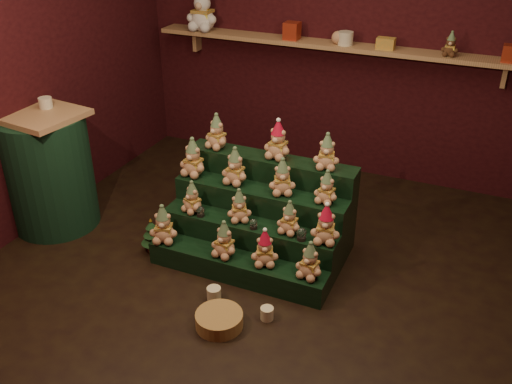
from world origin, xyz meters
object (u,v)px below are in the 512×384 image
at_px(snow_globe_c, 302,234).
at_px(brown_bear, 451,44).
at_px(mug_right, 267,313).
at_px(wicker_basket, 219,320).
at_px(snow_globe_b, 254,224).
at_px(snow_globe_a, 200,211).
at_px(mini_christmas_tree, 152,235).
at_px(riser_tier_front, 237,267).
at_px(white_bear, 202,7).
at_px(mug_left, 214,294).
at_px(side_table, 49,170).

xyz_separation_m(snow_globe_c, brown_bear, (0.65, 1.83, 1.01)).
xyz_separation_m(mug_right, wicker_basket, (-0.27, -0.19, 0.00)).
bearing_deg(snow_globe_b, snow_globe_a, -180.00).
xyz_separation_m(mini_christmas_tree, mug_right, (1.16, -0.38, -0.10)).
bearing_deg(brown_bear, riser_tier_front, -118.28).
bearing_deg(mug_right, white_bear, 125.93).
bearing_deg(wicker_basket, mini_christmas_tree, 147.14).
distance_m(snow_globe_a, mini_christmas_tree, 0.48).
distance_m(riser_tier_front, mini_christmas_tree, 0.77).
relative_size(mug_right, white_bear, 0.20).
distance_m(snow_globe_a, white_bear, 2.34).
distance_m(snow_globe_a, brown_bear, 2.56).
relative_size(snow_globe_a, mug_left, 0.84).
bearing_deg(mug_right, snow_globe_c, 83.51).
xyz_separation_m(riser_tier_front, white_bear, (-1.29, 1.99, 1.46)).
relative_size(snow_globe_a, snow_globe_c, 0.89).
distance_m(snow_globe_c, mug_right, 0.62).
relative_size(snow_globe_a, white_bear, 0.19).
height_order(snow_globe_a, mug_right, snow_globe_a).
distance_m(mini_christmas_tree, mug_right, 1.23).
bearing_deg(white_bear, snow_globe_c, -47.01).
bearing_deg(wicker_basket, snow_globe_c, 65.07).
distance_m(snow_globe_c, white_bear, 2.77).
bearing_deg(riser_tier_front, white_bear, 123.12).
distance_m(snow_globe_a, side_table, 1.40).
xyz_separation_m(wicker_basket, brown_bear, (0.97, 2.52, 1.37)).
relative_size(riser_tier_front, mug_left, 13.74).
relative_size(snow_globe_a, mug_right, 0.94).
bearing_deg(side_table, mug_left, -5.74).
xyz_separation_m(riser_tier_front, snow_globe_b, (0.07, 0.16, 0.31)).
xyz_separation_m(white_bear, brown_bear, (2.39, 0.00, -0.13)).
distance_m(snow_globe_c, side_table, 2.23).
distance_m(snow_globe_b, snow_globe_c, 0.38).
bearing_deg(snow_globe_b, riser_tier_front, -113.00).
relative_size(white_bear, brown_bear, 2.25).
distance_m(riser_tier_front, mug_right, 0.52).
relative_size(snow_globe_b, side_table, 0.08).
height_order(snow_globe_b, white_bear, white_bear).
xyz_separation_m(snow_globe_b, mug_right, (0.32, -0.50, -0.35)).
height_order(wicker_basket, brown_bear, brown_bear).
bearing_deg(snow_globe_a, snow_globe_b, 0.00).
relative_size(snow_globe_b, mini_christmas_tree, 0.25).
xyz_separation_m(snow_globe_a, wicker_basket, (0.50, -0.69, -0.35)).
height_order(side_table, mini_christmas_tree, side_table).
height_order(snow_globe_b, mug_right, snow_globe_b).
bearing_deg(white_bear, wicker_basket, -61.28).
relative_size(riser_tier_front, mug_right, 15.36).
bearing_deg(wicker_basket, snow_globe_a, 125.96).
distance_m(snow_globe_b, brown_bear, 2.33).
height_order(riser_tier_front, mug_right, riser_tier_front).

